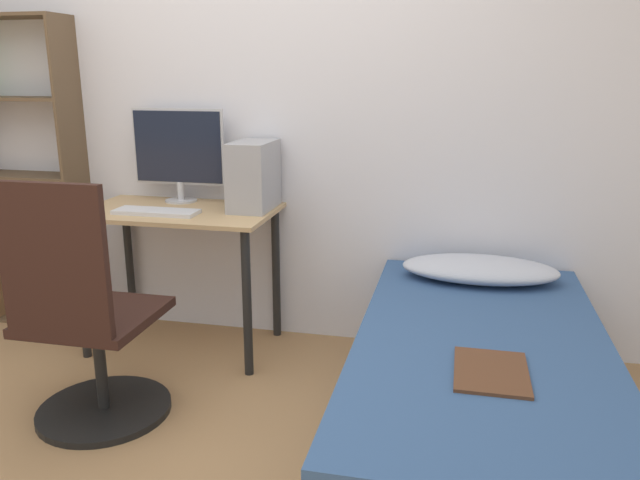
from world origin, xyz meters
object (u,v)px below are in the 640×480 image
(pc_tower, at_px, (254,176))
(monitor, at_px, (178,151))
(bookshelf, at_px, (7,186))
(office_chair, at_px, (87,335))
(keyboard, at_px, (156,212))
(bed, at_px, (478,395))

(pc_tower, bearing_deg, monitor, 168.66)
(bookshelf, xyz_separation_m, monitor, (1.07, 0.02, 0.23))
(office_chair, xyz_separation_m, keyboard, (-0.01, 0.68, 0.37))
(keyboard, xyz_separation_m, pc_tower, (0.44, 0.22, 0.16))
(bookshelf, bearing_deg, keyboard, -14.96)
(office_chair, xyz_separation_m, monitor, (-0.02, 0.99, 0.63))
(bed, height_order, monitor, monitor)
(office_chair, xyz_separation_m, bed, (1.57, 0.14, -0.16))
(bookshelf, bearing_deg, monitor, 1.28)
(bed, bearing_deg, monitor, 152.00)
(monitor, height_order, pc_tower, monitor)
(keyboard, distance_m, pc_tower, 0.52)
(bookshelf, relative_size, monitor, 3.38)
(office_chair, relative_size, keyboard, 2.50)
(bed, distance_m, pc_tower, 1.54)
(monitor, distance_m, pc_tower, 0.47)
(monitor, relative_size, pc_tower, 1.49)
(bookshelf, height_order, monitor, bookshelf)
(office_chair, relative_size, bed, 0.56)
(bookshelf, bearing_deg, pc_tower, -2.51)
(bookshelf, distance_m, monitor, 1.09)
(bookshelf, distance_m, office_chair, 1.51)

